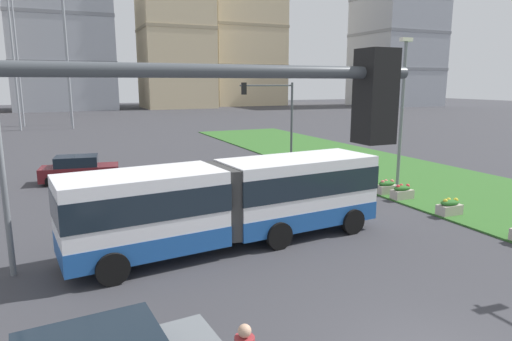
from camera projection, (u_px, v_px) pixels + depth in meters
name	position (u px, v px, depth m)	size (l,w,h in m)	color
grass_median	(478.00, 194.00, 23.44)	(10.00, 70.00, 0.08)	#336628
articulated_bus	(232.00, 201.00, 16.00)	(12.02, 3.79, 3.00)	white
car_maroon_sedan	(79.00, 170.00, 26.41)	(4.59, 2.45, 1.58)	maroon
flower_planter_2	(450.00, 207.00, 19.69)	(1.10, 0.56, 0.74)	#B7AD9E
flower_planter_3	(402.00, 192.00, 22.40)	(1.10, 0.56, 0.74)	#B7AD9E
flower_planter_4	(387.00, 187.00, 23.45)	(1.10, 0.56, 0.74)	#B7AD9E
flower_planter_5	(346.00, 174.00, 26.74)	(1.10, 0.56, 0.74)	#B7AD9E
traffic_light_near_left	(138.00, 311.00, 3.27)	(3.58, 0.28, 6.12)	#474C51
traffic_light_far_right	(275.00, 109.00, 31.02)	(4.05, 0.28, 5.86)	#474C51
streetlight_median	(402.00, 106.00, 24.61)	(0.70, 0.28, 8.23)	slate
apartment_tower_centre	(175.00, 31.00, 102.73)	(15.94, 14.94, 35.14)	beige
apartment_tower_eastcentre	(240.00, 11.00, 116.32)	(19.09, 19.43, 48.78)	beige
apartment_tower_east	(397.00, 36.00, 113.07)	(18.62, 17.40, 35.18)	#9EA3AD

